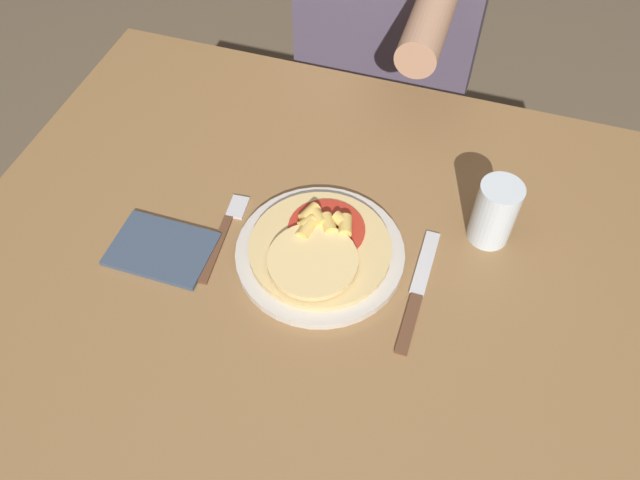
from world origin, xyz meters
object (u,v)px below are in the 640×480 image
plate (320,253)px  knife (417,292)px  dining_table (337,304)px  fork (225,231)px  drinking_glass (495,212)px  person_diner (394,5)px  pizza (319,247)px

plate → knife: bearing=-7.1°
dining_table → fork: fork is taller
dining_table → fork: 0.22m
plate → drinking_glass: 0.27m
dining_table → drinking_glass: bearing=33.7°
person_diner → pizza: bearing=-85.5°
knife → person_diner: bearing=106.2°
plate → pizza: bearing=-105.2°
dining_table → drinking_glass: 0.29m
pizza → knife: bearing=-6.2°
pizza → fork: pizza is taller
drinking_glass → person_diner: size_ratio=0.09×
dining_table → plate: size_ratio=4.65×
drinking_glass → pizza: bearing=-153.0°
knife → drinking_glass: bearing=59.6°
pizza → person_diner: bearing=94.5°
pizza → drinking_glass: (0.24, 0.12, 0.03)m
dining_table → person_diner: size_ratio=0.98×
dining_table → person_diner: bearing=97.1°
plate → person_diner: bearing=94.5°
pizza → drinking_glass: drinking_glass is taller
pizza → person_diner: 0.72m
fork → person_diner: 0.72m
knife → pizza: bearing=173.8°
fork → knife: same height
fork → knife: size_ratio=0.80×
plate → pizza: pizza is taller
plate → pizza: 0.02m
fork → pizza: bearing=-0.2°
knife → dining_table: bearing=178.8°
plate → person_diner: 0.71m
drinking_glass → person_diner: (-0.29, 0.59, -0.07)m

